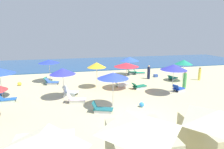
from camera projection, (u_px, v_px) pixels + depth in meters
The scene contains 29 objects.
ground_plane at pixel (139, 122), 11.31m from camera, with size 60.00×60.00×0.00m, color beige.
ocean at pixel (92, 63), 33.13m from camera, with size 60.00×13.98×0.12m, color #245087.
cabana_2 at pixel (215, 143), 6.72m from camera, with size 2.10×2.48×2.71m.
umbrella_0 at pixel (126, 65), 17.41m from camera, with size 2.40×2.40×2.62m.
lounge_chair_0_0 at pixel (121, 84), 18.76m from camera, with size 1.63×0.96×0.69m.
lounge_chair_0_1 at pixel (139, 86), 18.11m from camera, with size 1.64×1.04×0.63m.
umbrella_1 at pixel (184, 62), 20.41m from camera, with size 1.95×1.95×2.48m.
lounge_chair_1_0 at pixel (173, 78), 21.40m from camera, with size 1.44×1.14×0.63m.
umbrella_2 at pixel (174, 67), 15.93m from camera, with size 2.30×2.30×2.72m.
lounge_chair_2_0 at pixel (178, 89), 17.28m from camera, with size 1.37×1.06×0.71m.
umbrella_3 at pixel (113, 76), 12.94m from camera, with size 2.24×2.24×2.65m.
lounge_chair_3_0 at pixel (102, 109), 12.61m from camera, with size 1.55×1.08×0.76m.
lounge_chair_4_1 at pixel (7, 99), 14.44m from camera, with size 1.36×0.66×0.65m.
umbrella_5 at pixel (97, 65), 17.90m from camera, with size 1.85×1.85×2.58m.
umbrella_6 at pixel (129, 59), 23.45m from camera, with size 2.48×2.48×2.40m.
lounge_chair_6_0 at pixel (139, 73), 24.23m from camera, with size 1.55×0.71×0.71m.
lounge_chair_6_1 at pixel (132, 72), 24.63m from camera, with size 1.37×0.65×0.70m.
umbrella_7 at pixel (63, 71), 14.84m from camera, with size 2.09×2.09×2.60m.
lounge_chair_7_0 at pixel (76, 99), 14.39m from camera, with size 1.54×0.87×0.79m.
lounge_chair_7_1 at pixel (70, 92), 16.17m from camera, with size 1.45×1.21×0.81m.
umbrella_8 at pixel (49, 61), 20.20m from camera, with size 2.26×2.26×2.50m.
lounge_chair_8_0 at pixel (52, 82), 19.38m from camera, with size 1.45×0.96×0.72m.
lounge_chair_8_1 at pixel (50, 81), 19.82m from camera, with size 1.49×1.11×0.71m.
beachgoer_0 at pixel (185, 80), 18.12m from camera, with size 0.47×0.47×1.75m.
beachgoer_1 at pixel (200, 74), 21.25m from camera, with size 0.40×0.40×1.54m.
beachgoer_2 at pixel (149, 73), 21.87m from camera, with size 0.49×0.49×1.65m.
cooler_box_0 at pixel (156, 76), 22.91m from camera, with size 0.46×0.39×0.34m, color #3453A3.
beach_ball_1 at pixel (142, 105), 13.58m from camera, with size 0.37×0.37×0.37m, color #318CE1.
beach_ball_2 at pixel (19, 84), 19.15m from camera, with size 0.39×0.39×0.39m, color yellow.
Camera 1 is at (-4.03, -9.72, 5.35)m, focal length 29.33 mm.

